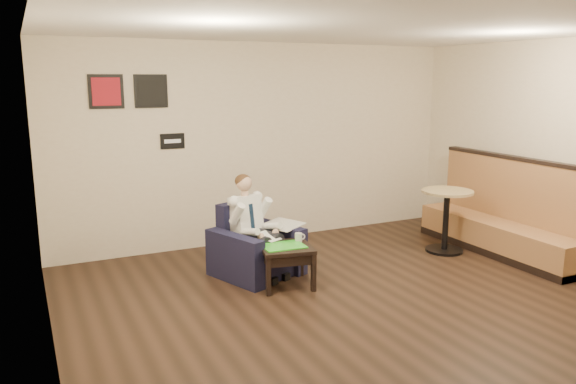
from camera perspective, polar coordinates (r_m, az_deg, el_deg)
name	(u,v)px	position (r m, az deg, el deg)	size (l,w,h in m)	color
ground	(383,314)	(5.80, 9.63, -12.16)	(6.00, 6.00, 0.00)	black
wall_back	(263,144)	(8.00, -2.57, 4.94)	(6.00, 0.02, 2.80)	beige
wall_left	(45,208)	(4.40, -23.47, -1.45)	(0.02, 6.00, 2.80)	beige
ceiling	(394,23)	(5.34, 10.68, 16.53)	(6.00, 6.00, 0.02)	white
seating_sign	(172,141)	(7.56, -11.66, 5.09)	(0.32, 0.02, 0.20)	black
art_print_left	(106,92)	(7.36, -17.99, 9.68)	(0.42, 0.03, 0.42)	#A3141F
art_print_right	(151,91)	(7.46, -13.75, 9.93)	(0.42, 0.03, 0.42)	black
armchair	(257,241)	(6.69, -3.21, -4.98)	(0.86, 0.86, 0.84)	black
seated_man	(263,230)	(6.57, -2.57, -3.87)	(0.54, 0.82, 1.14)	white
lap_papers	(268,236)	(6.52, -2.02, -4.52)	(0.19, 0.27, 0.01)	white
newspaper	(283,224)	(6.82, -0.54, -3.32)	(0.36, 0.45, 0.01)	silver
side_table	(285,266)	(6.39, -0.26, -7.48)	(0.57, 0.57, 0.47)	black
green_folder	(283,246)	(6.29, -0.49, -5.50)	(0.47, 0.33, 0.01)	green
coffee_mug	(299,237)	(6.47, 1.08, -4.62)	(0.09, 0.09, 0.10)	white
smartphone	(286,241)	(6.49, -0.18, -4.99)	(0.15, 0.07, 0.01)	black
banquette	(501,206)	(7.99, 20.78, -1.38)	(0.59, 2.48, 1.27)	#946339
cafe_table	(446,221)	(7.86, 15.73, -2.86)	(0.68, 0.68, 0.85)	tan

